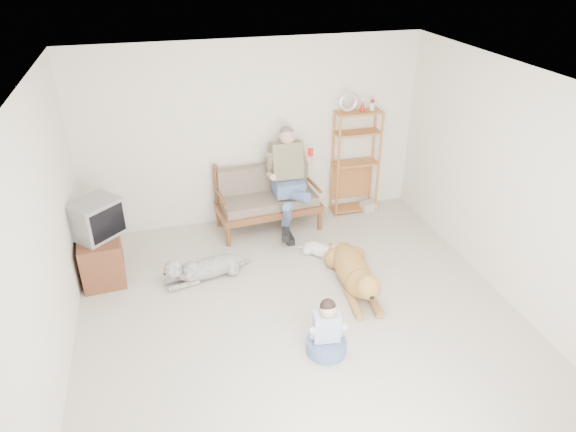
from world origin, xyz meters
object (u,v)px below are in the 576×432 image
object	(u,v)px
loveseat	(268,197)
etagere	(356,162)
golden_retriever	(355,274)
tv_stand	(101,254)

from	to	relation	value
loveseat	etagere	world-z (taller)	etagere
loveseat	golden_retriever	size ratio (longest dim) A/B	0.93
loveseat	tv_stand	world-z (taller)	loveseat
golden_retriever	tv_stand	bearing A→B (deg)	164.78
loveseat	tv_stand	size ratio (longest dim) A/B	1.66
loveseat	tv_stand	distance (m)	2.46
loveseat	etagere	size ratio (longest dim) A/B	0.81
loveseat	etagere	distance (m)	1.48
loveseat	etagere	bearing A→B (deg)	0.85
tv_stand	etagere	bearing A→B (deg)	8.01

